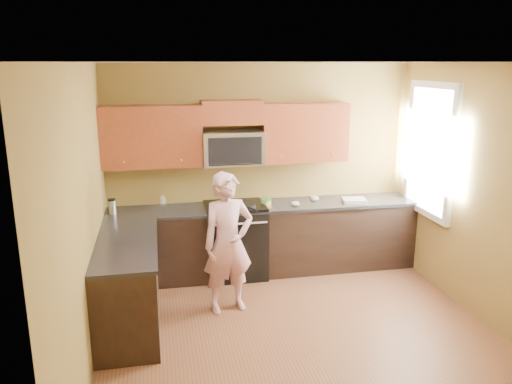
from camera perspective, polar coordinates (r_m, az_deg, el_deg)
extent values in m
plane|color=brown|center=(5.32, 5.07, -16.03)|extent=(4.00, 4.00, 0.00)
plane|color=white|center=(4.59, 5.84, 14.43)|extent=(4.00, 4.00, 0.00)
plane|color=brown|center=(6.67, 0.50, 2.81)|extent=(4.00, 0.00, 4.00)
plane|color=brown|center=(3.06, 16.48, -12.33)|extent=(4.00, 0.00, 4.00)
plane|color=brown|center=(4.64, -19.01, -3.23)|extent=(0.00, 4.00, 4.00)
plane|color=brown|center=(5.68, 25.14, -0.65)|extent=(0.00, 4.00, 4.00)
cube|color=black|center=(6.63, 1.02, -5.44)|extent=(4.00, 0.60, 0.88)
cube|color=black|center=(5.49, -14.29, -10.30)|extent=(0.60, 1.60, 0.88)
cube|color=black|center=(6.48, 1.05, -1.64)|extent=(4.00, 0.62, 0.04)
cube|color=black|center=(5.32, -14.48, -5.78)|extent=(0.62, 1.60, 0.04)
cube|color=brown|center=(6.33, -2.77, 9.03)|extent=(0.76, 0.33, 0.30)
imported|color=pink|center=(5.52, -3.18, -5.81)|extent=(0.65, 0.50, 1.57)
cube|color=#B27F47|center=(6.34, 1.34, -1.76)|extent=(0.12, 0.12, 0.01)
ellipsoid|color=silver|center=(6.43, 4.49, -1.34)|extent=(0.11, 0.12, 0.06)
ellipsoid|color=silver|center=(6.70, 6.65, -0.72)|extent=(0.14, 0.15, 0.07)
cube|color=white|center=(6.71, 11.07, -0.96)|extent=(0.34, 0.29, 0.05)
cylinder|color=silver|center=(6.54, -10.51, -1.02)|extent=(0.08, 0.08, 0.12)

